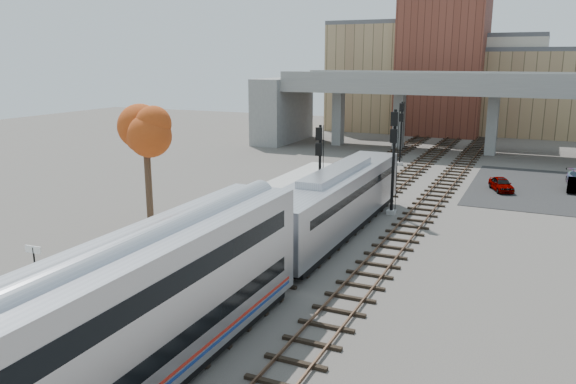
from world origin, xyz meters
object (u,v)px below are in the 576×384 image
Objects in this scene: signal_mast_near at (319,175)px; signal_mast_far at (401,135)px; car_a at (501,184)px; tree at (145,130)px; locomotive at (337,200)px; car_b at (575,185)px; coach at (58,365)px; signal_mast_mid at (393,162)px.

signal_mast_far is at bearing 90.00° from signal_mast_near.
signal_mast_near is at bearing -147.93° from car_a.
locomotive is at bearing 19.29° from tree.
car_b is at bearing 53.88° from locomotive.
signal_mast_far reaches higher than car_a.
locomotive is 2.86× the size of signal_mast_far.
signal_mast_mid reaches higher than coach.
car_a is at bearing 58.87° from signal_mast_mid.
tree is at bearing -145.97° from signal_mast_near.
signal_mast_near reaches higher than signal_mast_far.
signal_mast_near is at bearing 34.03° from tree.
tree reaches higher than locomotive.
car_b is at bearing 71.22° from coach.
signal_mast_mid is 1.13× the size of signal_mast_far.
car_a is (20.20, 21.29, -5.96)m from tree.
coach is 40.86m from car_a.
signal_mast_mid is at bearing -129.29° from car_b.
car_b is at bearing -19.83° from signal_mast_far.
signal_mast_mid is 13.32m from car_a.
coach reaches higher than locomotive.
car_a is at bearing 63.30° from locomotive.
tree reaches higher than signal_mast_far.
coach is 48.33m from signal_mast_far.
locomotive is 2.85× the size of signal_mast_near.
locomotive is 24.48m from car_b.
locomotive is at bearing -47.93° from signal_mast_near.
signal_mast_far reaches higher than locomotive.
tree is (-11.51, 18.58, 3.79)m from coach.
signal_mast_near is (-2.10, 2.33, 0.97)m from locomotive.
tree is 35.66m from car_b.
signal_mast_far is at bearing 72.42° from tree.
locomotive is at bearing -85.32° from signal_mast_far.
coach is 25.02m from signal_mast_near.
signal_mast_far is (-2.10, 25.67, 0.96)m from locomotive.
signal_mast_near is (-2.10, 24.93, 0.45)m from coach.
coach is 3.74× the size of signal_mast_near.
locomotive is 3.28m from signal_mast_near.
signal_mast_near is 1.00× the size of signal_mast_far.
tree is 2.59× the size of car_a.
signal_mast_near is 0.75× the size of tree.
tree is at bearing -134.28° from car_b.
tree is at bearing -107.58° from signal_mast_far.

